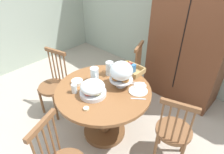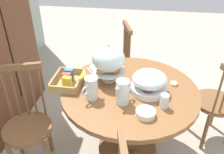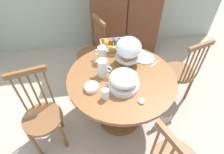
% 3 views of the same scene
% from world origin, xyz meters
% --- Properties ---
extents(dining_table, '(1.13, 1.13, 0.74)m').
position_xyz_m(dining_table, '(0.09, 0.01, 0.51)').
color(dining_table, brown).
rests_on(dining_table, ground_plane).
extents(windsor_chair_by_cabinet, '(0.43, 0.43, 0.97)m').
position_xyz_m(windsor_chair_by_cabinet, '(0.38, -0.81, 0.45)').
color(windsor_chair_by_cabinet, brown).
rests_on(windsor_chair_by_cabinet, ground_plane).
extents(windsor_chair_facing_door, '(0.43, 0.42, 0.97)m').
position_xyz_m(windsor_chair_facing_door, '(0.92, 0.25, 0.45)').
color(windsor_chair_facing_door, brown).
rests_on(windsor_chair_facing_door, ground_plane).
extents(windsor_chair_far_side, '(0.43, 0.43, 0.97)m').
position_xyz_m(windsor_chair_far_side, '(-0.18, 0.83, 0.45)').
color(windsor_chair_far_side, brown).
rests_on(windsor_chair_far_side, ground_plane).
extents(pastry_stand_with_dome, '(0.28, 0.28, 0.34)m').
position_xyz_m(pastry_stand_with_dome, '(0.19, 0.20, 0.94)').
color(pastry_stand_with_dome, silver).
rests_on(pastry_stand_with_dome, dining_table).
extents(fruit_platter_covered, '(0.30, 0.30, 0.18)m').
position_xyz_m(fruit_platter_covered, '(0.08, -0.14, 0.83)').
color(fruit_platter_covered, silver).
rests_on(fruit_platter_covered, dining_table).
extents(orange_juice_pitcher, '(0.17, 0.12, 0.18)m').
position_xyz_m(orange_juice_pitcher, '(-0.08, 0.29, 0.82)').
color(orange_juice_pitcher, silver).
rests_on(orange_juice_pitcher, dining_table).
extents(milk_pitcher, '(0.17, 0.11, 0.19)m').
position_xyz_m(milk_pitcher, '(-0.10, 0.05, 0.83)').
color(milk_pitcher, silver).
rests_on(milk_pitcher, dining_table).
extents(cereal_basket, '(0.32, 0.30, 0.12)m').
position_xyz_m(cereal_basket, '(0.08, 0.52, 0.78)').
color(cereal_basket, tan).
rests_on(cereal_basket, dining_table).
extents(china_plate_large, '(0.22, 0.22, 0.01)m').
position_xyz_m(china_plate_large, '(0.41, 0.26, 0.75)').
color(china_plate_large, white).
rests_on(china_plate_large, dining_table).
extents(china_plate_small, '(0.15, 0.15, 0.01)m').
position_xyz_m(china_plate_small, '(0.38, 0.34, 0.76)').
color(china_plate_small, white).
rests_on(china_plate_small, china_plate_large).
extents(cereal_bowl, '(0.14, 0.14, 0.04)m').
position_xyz_m(cereal_bowl, '(-0.23, -0.13, 0.76)').
color(cereal_bowl, white).
rests_on(cereal_bowl, dining_table).
extents(drinking_glass, '(0.06, 0.06, 0.11)m').
position_xyz_m(drinking_glass, '(-0.11, -0.26, 0.80)').
color(drinking_glass, silver).
rests_on(drinking_glass, dining_table).
extents(butter_dish, '(0.06, 0.06, 0.02)m').
position_xyz_m(butter_dish, '(0.20, -0.35, 0.75)').
color(butter_dish, beige).
rests_on(butter_dish, dining_table).
extents(table_knife, '(0.14, 0.12, 0.01)m').
position_xyz_m(table_knife, '(0.33, 0.37, 0.74)').
color(table_knife, silver).
rests_on(table_knife, dining_table).
extents(dinner_fork, '(0.14, 0.12, 0.01)m').
position_xyz_m(dinner_fork, '(0.31, 0.39, 0.74)').
color(dinner_fork, silver).
rests_on(dinner_fork, dining_table).
extents(soup_spoon, '(0.14, 0.12, 0.01)m').
position_xyz_m(soup_spoon, '(0.50, 0.15, 0.74)').
color(soup_spoon, silver).
rests_on(soup_spoon, dining_table).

